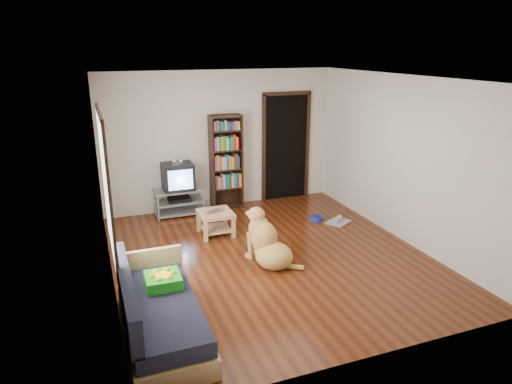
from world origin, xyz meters
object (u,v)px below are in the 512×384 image
object	(u,v)px
tv_stand	(179,201)
grey_rag	(338,222)
bookshelf	(226,157)
green_cushion	(163,280)
dog_bowl	(317,218)
crt_tv	(178,176)
coffee_table	(216,219)
dog	(267,244)
sofa	(158,315)
laptop	(216,212)

from	to	relation	value
tv_stand	grey_rag	bearing A→B (deg)	-29.03
bookshelf	tv_stand	bearing A→B (deg)	-174.37
green_cushion	dog_bowl	world-z (taller)	green_cushion
crt_tv	bookshelf	world-z (taller)	bookshelf
bookshelf	coffee_table	xyz separation A→B (m)	(-0.57, -1.24, -0.72)
green_cushion	dog	distance (m)	1.87
dog_bowl	tv_stand	bearing A→B (deg)	152.61
bookshelf	coffee_table	bearing A→B (deg)	-114.88
green_cushion	grey_rag	xyz separation A→B (m)	(3.41, 1.89, -0.47)
coffee_table	dog	world-z (taller)	dog
crt_tv	sofa	distance (m)	3.81
sofa	dog	bearing A→B (deg)	34.54
sofa	coffee_table	distance (m)	2.83
dog_bowl	tv_stand	world-z (taller)	tv_stand
dog_bowl	grey_rag	size ratio (longest dim) A/B	0.55
coffee_table	grey_rag	bearing A→B (deg)	-7.25
dog	sofa	bearing A→B (deg)	-145.46
laptop	grey_rag	bearing A→B (deg)	-27.35
grey_rag	green_cushion	bearing A→B (deg)	-151.02
dog_bowl	coffee_table	world-z (taller)	coffee_table
laptop	dog	xyz separation A→B (m)	(0.40, -1.25, -0.11)
laptop	dog	bearing A→B (deg)	-92.93
bookshelf	coffee_table	distance (m)	1.54
sofa	laptop	bearing A→B (deg)	61.22
green_cushion	grey_rag	bearing A→B (deg)	29.96
crt_tv	sofa	xyz separation A→B (m)	(-0.97, -3.65, -0.48)
sofa	coffee_table	xyz separation A→B (m)	(1.35, 2.49, 0.02)
green_cushion	tv_stand	size ratio (longest dim) A/B	0.44
dog_bowl	dog	world-z (taller)	dog
tv_stand	dog	xyz separation A→B (m)	(0.78, -2.42, 0.03)
green_cushion	crt_tv	xyz separation A→B (m)	(0.85, 3.33, 0.26)
dog_bowl	grey_rag	world-z (taller)	dog_bowl
green_cushion	coffee_table	xyz separation A→B (m)	(1.23, 2.17, -0.21)
grey_rag	crt_tv	world-z (taller)	crt_tv
green_cushion	dog	bearing A→B (deg)	29.53
laptop	bookshelf	distance (m)	1.51
dog_bowl	laptop	bearing A→B (deg)	-179.94
laptop	crt_tv	bearing A→B (deg)	86.60
grey_rag	dog_bowl	bearing A→B (deg)	140.19
crt_tv	coffee_table	bearing A→B (deg)	-72.11
coffee_table	dog	size ratio (longest dim) A/B	0.60
green_cushion	crt_tv	size ratio (longest dim) A/B	0.68
grey_rag	bookshelf	xyz separation A→B (m)	(-1.61, 1.51, 0.99)
coffee_table	dog_bowl	bearing A→B (deg)	-0.85
grey_rag	bookshelf	world-z (taller)	bookshelf
laptop	bookshelf	xyz separation A→B (m)	(0.57, 1.27, 0.59)
bookshelf	dog	xyz separation A→B (m)	(-0.17, -2.52, -0.70)
laptop	coffee_table	bearing A→B (deg)	69.13
dog_bowl	crt_tv	size ratio (longest dim) A/B	0.38
green_cushion	coffee_table	bearing A→B (deg)	61.48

